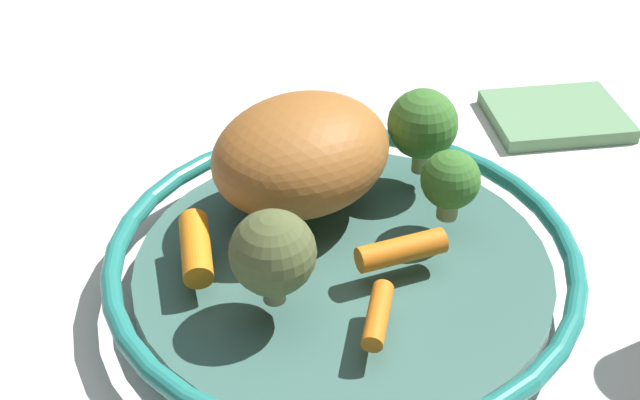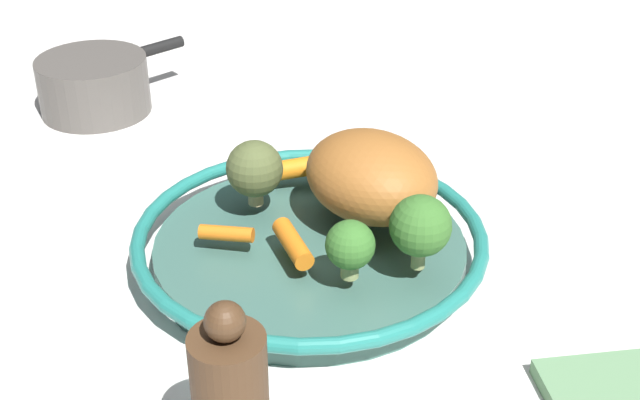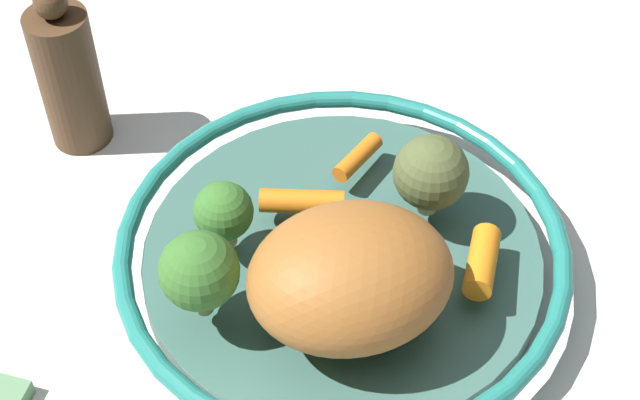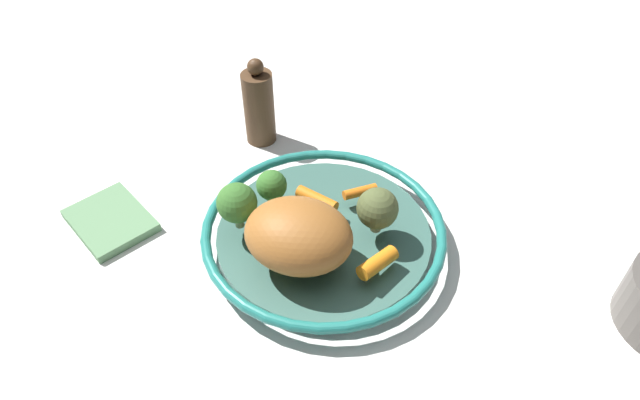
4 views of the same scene
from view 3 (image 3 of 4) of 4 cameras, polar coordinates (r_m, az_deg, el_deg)
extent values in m
plane|color=silver|center=(0.77, 1.28, -4.34)|extent=(2.46, 2.46, 0.00)
cylinder|color=#3D665B|center=(0.76, 1.30, -3.71)|extent=(0.31, 0.31, 0.03)
torus|color=#247D74|center=(0.74, 1.33, -2.70)|extent=(0.35, 0.35, 0.01)
ellipsoid|color=#A2622A|center=(0.66, 1.81, -4.54)|extent=(0.14, 0.16, 0.08)
cylinder|color=orange|center=(0.79, 2.23, 2.54)|extent=(0.05, 0.05, 0.02)
cylinder|color=orange|center=(0.75, -1.07, -0.09)|extent=(0.03, 0.07, 0.02)
cylinder|color=orange|center=(0.72, 9.54, -3.59)|extent=(0.07, 0.04, 0.03)
cylinder|color=#9BA566|center=(0.73, -5.56, -2.04)|extent=(0.02, 0.02, 0.01)
sphere|color=#38712B|center=(0.71, -5.72, -0.66)|extent=(0.04, 0.04, 0.04)
cylinder|color=#9CA466|center=(0.69, -6.88, -5.91)|extent=(0.01, 0.01, 0.02)
sphere|color=#39702C|center=(0.67, -7.14, -4.17)|extent=(0.06, 0.06, 0.06)
cylinder|color=tan|center=(0.76, 6.35, -0.09)|extent=(0.02, 0.02, 0.02)
sphere|color=#515C32|center=(0.73, 6.56, 1.63)|extent=(0.06, 0.06, 0.06)
cylinder|color=#4C331E|center=(0.86, -14.54, 6.89)|extent=(0.05, 0.05, 0.13)
sphere|color=#4C331E|center=(0.81, -15.62, 11.17)|extent=(0.03, 0.03, 0.03)
camera|label=1|loc=(0.96, 17.64, 36.34)|focal=48.98mm
camera|label=2|loc=(0.99, -47.31, 28.97)|focal=48.06mm
camera|label=4|loc=(0.30, 88.76, 1.42)|focal=30.89mm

